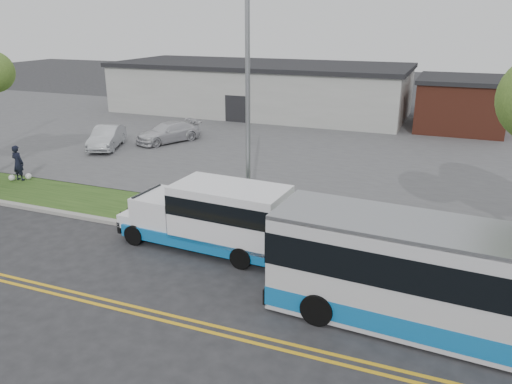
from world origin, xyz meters
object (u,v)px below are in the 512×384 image
at_px(pedestrian, 18,163).
at_px(transit_bus, 473,286).
at_px(shuttle_bus, 215,215).
at_px(streetlight_near, 247,97).
at_px(parked_car_a, 107,137).
at_px(parked_car_b, 168,132).

bearing_deg(pedestrian, transit_bus, 165.82).
bearing_deg(shuttle_bus, streetlight_near, 83.49).
height_order(streetlight_near, parked_car_a, streetlight_near).
bearing_deg(streetlight_near, shuttle_bus, -99.83).
bearing_deg(streetlight_near, pedestrian, 174.81).
distance_m(parked_car_a, parked_car_b, 4.00).
xyz_separation_m(streetlight_near, pedestrian, (-13.18, 1.20, -4.22)).
xyz_separation_m(pedestrian, parked_car_b, (2.68, 10.10, -0.26)).
bearing_deg(parked_car_b, transit_bus, -13.85).
bearing_deg(parked_car_a, pedestrian, -111.15).
height_order(streetlight_near, parked_car_b, streetlight_near).
bearing_deg(shuttle_bus, parked_car_a, 143.97).
distance_m(shuttle_bus, parked_car_a, 16.67).
bearing_deg(shuttle_bus, pedestrian, 168.61).
bearing_deg(shuttle_bus, transit_bus, -12.20).
xyz_separation_m(shuttle_bus, transit_bus, (8.51, -2.36, 0.17)).
bearing_deg(streetlight_near, parked_car_a, 147.65).
xyz_separation_m(transit_bus, pedestrian, (-21.32, 5.73, -0.48)).
bearing_deg(pedestrian, streetlight_near, 175.66).
bearing_deg(parked_car_a, streetlight_near, -54.11).
bearing_deg(parked_car_a, transit_bus, -52.90).
relative_size(shuttle_bus, parked_car_a, 1.57).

